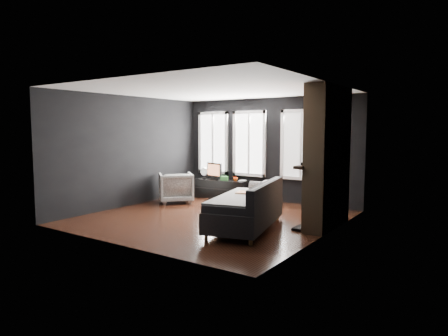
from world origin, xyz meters
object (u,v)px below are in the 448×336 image
Objects in this scene: media_console at (222,189)px; monitor at (214,170)px; armchair at (176,186)px; book at (240,177)px; mantel_vase at (324,157)px; mug at (235,179)px; sofa at (245,205)px.

monitor is (-0.25, -0.00, 0.51)m from media_console.
armchair is 1.74m from book.
monitor is at bearing -171.49° from book.
monitor is 2.68× the size of book.
media_console is at bearing 162.10° from mantel_vase.
book is at bearing 23.17° from monitor.
monitor is 0.70m from mug.
mug is at bearing 159.22° from mantel_vase.
media_console is at bearing -177.27° from mug.
media_console is at bearing -164.98° from armchair.
armchair is 1.48× the size of monitor.
media_console is at bearing 118.30° from sofa.
sofa is at bearing -53.98° from mug.
media_console is 3.58m from mantel_vase.
armchair is 1.35m from media_console.
book reaches higher than mug.
mantel_vase is (2.82, -1.07, 0.75)m from mug.
book is at bearing 156.98° from mantel_vase.
mantel_vase is (3.25, -1.05, 1.07)m from media_console.
armchair reaches higher than book.
mantel_vase is at bearing 135.03° from armchair.
armchair is 0.57× the size of media_console.
media_console is 0.53m from mug.
armchair is at bearing -131.57° from book.
book is (-1.78, 2.66, 0.16)m from sofa.
mug is at bearing -133.43° from book.
armchair is 7.01× the size of mug.
monitor reaches higher than book.
armchair is 1.61m from mug.
media_console is at bearing -167.79° from book.
media_console is 7.53× the size of mantel_vase.
media_console is 0.57m from monitor.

